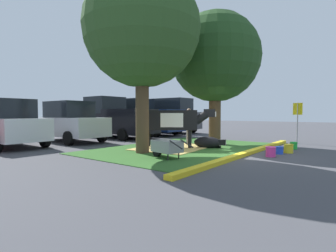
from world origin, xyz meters
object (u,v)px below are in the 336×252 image
at_px(cow_holstein, 171,120).
at_px(bucket_yellow, 289,148).
at_px(parking_sign, 298,115).
at_px(pickup_truck_black, 114,119).
at_px(suv_dark_grey, 169,116).
at_px(calf_lying, 208,142).
at_px(wheelbarrow, 166,146).
at_px(person_handler, 189,125).
at_px(sedan_silver, 69,122).
at_px(shade_tree_right, 215,58).
at_px(bucket_green, 294,145).
at_px(hatchback_white, 7,124).
at_px(pickup_truck_maroon, 145,118).
at_px(shade_tree_left, 142,29).
at_px(bucket_pink, 271,151).
at_px(bucket_blue, 279,150).

xyz_separation_m(cow_holstein, bucket_yellow, (1.50, -4.15, -0.97)).
bearing_deg(parking_sign, bucket_yellow, -172.83).
distance_m(pickup_truck_black, suv_dark_grey, 5.23).
distance_m(calf_lying, wheelbarrow, 3.01).
distance_m(person_handler, sedan_silver, 6.01).
distance_m(shade_tree_right, pickup_truck_black, 6.95).
bearing_deg(sedan_silver, bucket_green, -67.96).
bearing_deg(hatchback_white, parking_sign, -46.91).
height_order(sedan_silver, suv_dark_grey, suv_dark_grey).
relative_size(cow_holstein, sedan_silver, 0.63).
xyz_separation_m(calf_lying, pickup_truck_maroon, (3.61, 6.82, 0.88)).
relative_size(shade_tree_left, shade_tree_right, 1.07).
relative_size(bucket_pink, pickup_truck_maroon, 0.06).
xyz_separation_m(person_handler, suv_dark_grey, (5.29, 5.20, 0.38)).
bearing_deg(person_handler, wheelbarrow, -156.40).
height_order(calf_lying, bucket_blue, calf_lying).
height_order(shade_tree_left, pickup_truck_maroon, shade_tree_left).
bearing_deg(bucket_blue, bucket_pink, 176.19).
bearing_deg(bucket_green, hatchback_white, 123.83).
xyz_separation_m(shade_tree_left, cow_holstein, (1.75, 0.03, -3.22)).
distance_m(shade_tree_right, calf_lying, 4.05).
xyz_separation_m(wheelbarrow, parking_sign, (7.14, -2.28, 0.97)).
xyz_separation_m(person_handler, wheelbarrow, (-3.88, -1.70, -0.50)).
xyz_separation_m(shade_tree_left, parking_sign, (6.75, -3.68, -3.00)).
bearing_deg(cow_holstein, bucket_green, -56.29).
height_order(bucket_pink, hatchback_white, hatchback_white).
relative_size(person_handler, bucket_yellow, 4.90).
xyz_separation_m(bucket_green, suv_dark_grey, (4.32, 9.53, 1.12)).
bearing_deg(bucket_blue, pickup_truck_maroon, 70.24).
xyz_separation_m(bucket_blue, bucket_yellow, (0.46, -0.21, 0.03)).
bearing_deg(hatchback_white, pickup_truck_maroon, -1.57).
height_order(shade_tree_left, parking_sign, shade_tree_left).
relative_size(wheelbarrow, pickup_truck_black, 0.30).
bearing_deg(person_handler, pickup_truck_maroon, 62.83).
bearing_deg(shade_tree_left, cow_holstein, 1.03).
xyz_separation_m(parking_sign, hatchback_white, (-8.90, 9.52, -0.37)).
bearing_deg(bucket_blue, shade_tree_right, 67.59).
relative_size(cow_holstein, pickup_truck_black, 0.52).
relative_size(bucket_green, sedan_silver, 0.07).
relative_size(calf_lying, bucket_green, 4.52).
height_order(calf_lying, parking_sign, parking_sign).
bearing_deg(bucket_blue, sedan_silver, 103.17).
relative_size(cow_holstein, parking_sign, 1.46).
relative_size(hatchback_white, pickup_truck_maroon, 0.82).
relative_size(cow_holstein, bucket_yellow, 8.27).
distance_m(calf_lying, pickup_truck_maroon, 7.77).
xyz_separation_m(shade_tree_right, bucket_blue, (-1.32, -3.20, -3.83)).
xyz_separation_m(calf_lying, bucket_pink, (-0.59, -2.65, -0.07)).
bearing_deg(hatchback_white, calf_lying, -55.99).
height_order(parking_sign, sedan_silver, sedan_silver).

